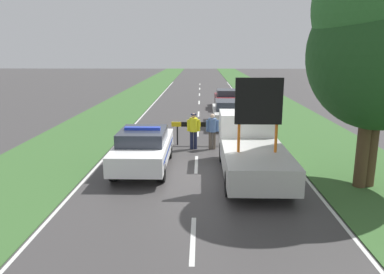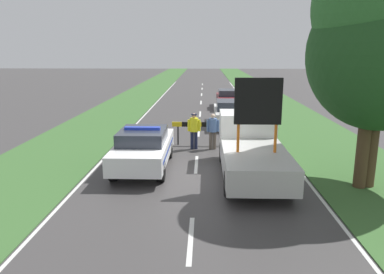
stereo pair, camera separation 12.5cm
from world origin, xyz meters
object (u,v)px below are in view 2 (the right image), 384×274
at_px(traffic_cone_near_police, 251,144).
at_px(traffic_cone_centre_front, 271,142).
at_px(work_truck, 251,147).
at_px(roadside_tree_near_right, 378,7).
at_px(road_barrier, 201,126).
at_px(police_officer, 194,128).
at_px(queued_car_wagon_maroon, 229,98).
at_px(roadside_tree_near_left, 381,55).
at_px(police_car, 144,148).
at_px(pedestrian_civilian, 213,129).
at_px(queued_car_van_white, 231,112).

relative_size(traffic_cone_near_police, traffic_cone_centre_front, 0.73).
distance_m(work_truck, roadside_tree_near_right, 5.76).
relative_size(road_barrier, police_officer, 1.69).
bearing_deg(queued_car_wagon_maroon, roadside_tree_near_right, 100.34).
distance_m(traffic_cone_near_police, queued_car_wagon_maroon, 12.44).
distance_m(road_barrier, traffic_cone_centre_front, 3.23).
bearing_deg(roadside_tree_near_left, queued_car_wagon_maroon, 101.39).
height_order(queued_car_wagon_maroon, roadside_tree_near_left, roadside_tree_near_left).
bearing_deg(roadside_tree_near_left, police_officer, 141.55).
height_order(work_truck, traffic_cone_centre_front, work_truck).
bearing_deg(roadside_tree_near_right, traffic_cone_centre_front, 113.61).
bearing_deg(traffic_cone_near_police, police_car, -146.19).
bearing_deg(police_officer, roadside_tree_near_right, 146.11).
height_order(police_officer, pedestrian_civilian, police_officer).
bearing_deg(work_truck, police_officer, -55.35).
relative_size(queued_car_van_white, roadside_tree_near_right, 0.59).
relative_size(police_officer, roadside_tree_near_right, 0.21).
distance_m(pedestrian_civilian, traffic_cone_centre_front, 2.65).
bearing_deg(police_officer, traffic_cone_near_police, -172.55).
height_order(traffic_cone_near_police, queued_car_wagon_maroon, queued_car_wagon_maroon).
bearing_deg(roadside_tree_near_right, queued_car_wagon_maroon, 100.34).
bearing_deg(traffic_cone_near_police, queued_car_wagon_maroon, 91.12).
relative_size(police_car, roadside_tree_near_right, 0.62).
height_order(pedestrian_civilian, roadside_tree_near_left, roadside_tree_near_left).
bearing_deg(police_officer, police_car, 65.00).
bearing_deg(queued_car_wagon_maroon, pedestrian_civilian, 83.19).
bearing_deg(traffic_cone_near_police, roadside_tree_near_left, -55.26).
relative_size(police_car, police_officer, 2.91).
distance_m(pedestrian_civilian, traffic_cone_near_police, 1.87).
height_order(traffic_cone_near_police, traffic_cone_centre_front, traffic_cone_centre_front).
height_order(police_car, queued_car_van_white, police_car).
relative_size(road_barrier, pedestrian_civilian, 1.70).
bearing_deg(police_car, traffic_cone_near_police, 31.89).
height_order(police_car, road_barrier, police_car).
distance_m(police_officer, roadside_tree_near_left, 8.02).
bearing_deg(work_truck, roadside_tree_near_left, 166.84).
height_order(pedestrian_civilian, queued_car_wagon_maroon, pedestrian_civilian).
distance_m(queued_car_van_white, roadside_tree_near_left, 11.30).
height_order(work_truck, queued_car_van_white, work_truck).
bearing_deg(road_barrier, work_truck, -66.40).
height_order(queued_car_van_white, roadside_tree_near_right, roadside_tree_near_right).
relative_size(police_car, queued_car_van_white, 1.06).
relative_size(traffic_cone_centre_front, queued_car_van_white, 0.15).
relative_size(pedestrian_civilian, roadside_tree_near_right, 0.21).
xyz_separation_m(traffic_cone_near_police, queued_car_van_white, (-0.56, 5.51, 0.54)).
bearing_deg(queued_car_wagon_maroon, traffic_cone_centre_front, 94.99).
height_order(work_truck, queued_car_wagon_maroon, work_truck).
distance_m(pedestrian_civilian, queued_car_van_white, 5.67).
height_order(pedestrian_civilian, roadside_tree_near_right, roadside_tree_near_right).
bearing_deg(road_barrier, pedestrian_civilian, -54.69).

